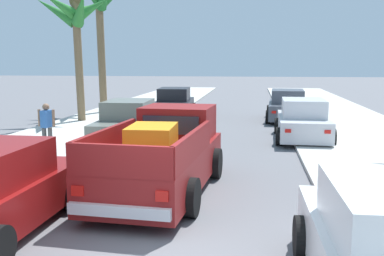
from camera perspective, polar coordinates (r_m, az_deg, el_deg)
sidewalk_left at (r=19.38m, az=-12.42°, el=-0.21°), size 5.36×60.00×0.12m
sidewalk_right at (r=18.64m, az=20.46°, el=-0.89°), size 5.36×60.00×0.12m
curb_left at (r=18.98m, az=-8.78°, el=-0.32°), size 0.16×60.00×0.10m
curb_right at (r=18.41m, az=16.57°, el=-0.85°), size 0.16×60.00×0.10m
pickup_truck at (r=10.19m, az=-3.64°, el=-3.56°), size 2.49×5.33×1.80m
car_right_near at (r=17.25m, az=13.91°, el=0.87°), size 2.11×4.30×1.54m
car_left_mid at (r=22.68m, az=12.01°, el=2.71°), size 2.18×4.32×1.54m
car_right_mid at (r=16.28m, az=-8.12°, el=0.60°), size 2.12×4.30×1.54m
car_left_far at (r=23.68m, az=-2.26°, el=3.13°), size 2.20×4.33×1.54m
palm_tree_right_fore at (r=21.92m, az=-14.50°, el=13.44°), size 3.61×3.74×6.01m
palm_tree_left_mid at (r=25.31m, az=-11.47°, el=15.10°), size 3.58×3.96×7.34m
pedestrian at (r=15.15m, az=-17.99°, el=0.44°), size 0.57×0.41×1.59m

